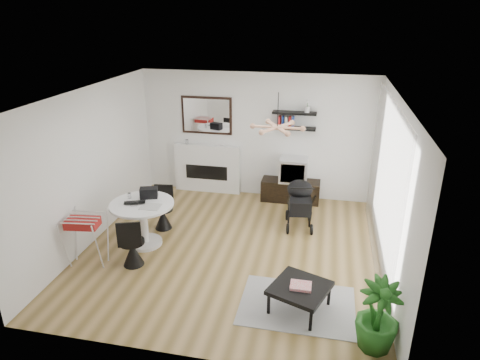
% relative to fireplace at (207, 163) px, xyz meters
% --- Properties ---
extents(floor, '(5.00, 5.00, 0.00)m').
position_rel_fireplace_xyz_m(floor, '(1.10, -2.42, -0.69)').
color(floor, brown).
rests_on(floor, ground).
extents(ceiling, '(5.00, 5.00, 0.00)m').
position_rel_fireplace_xyz_m(ceiling, '(1.10, -2.42, 2.01)').
color(ceiling, white).
rests_on(ceiling, wall_back).
extents(wall_back, '(5.00, 0.00, 5.00)m').
position_rel_fireplace_xyz_m(wall_back, '(1.10, 0.08, 0.66)').
color(wall_back, white).
rests_on(wall_back, floor).
extents(wall_left, '(0.00, 5.00, 5.00)m').
position_rel_fireplace_xyz_m(wall_left, '(-1.40, -2.42, 0.66)').
color(wall_left, white).
rests_on(wall_left, floor).
extents(wall_right, '(0.00, 5.00, 5.00)m').
position_rel_fireplace_xyz_m(wall_right, '(3.60, -2.42, 0.66)').
color(wall_right, white).
rests_on(wall_right, floor).
extents(sheer_curtain, '(0.04, 3.60, 2.60)m').
position_rel_fireplace_xyz_m(sheer_curtain, '(3.50, -2.22, 0.66)').
color(sheer_curtain, white).
rests_on(sheer_curtain, wall_right).
extents(fireplace, '(1.50, 0.17, 2.16)m').
position_rel_fireplace_xyz_m(fireplace, '(0.00, 0.00, 0.00)').
color(fireplace, white).
rests_on(fireplace, floor).
extents(shelf_lower, '(0.90, 0.25, 0.04)m').
position_rel_fireplace_xyz_m(shelf_lower, '(1.90, -0.05, 0.91)').
color(shelf_lower, black).
rests_on(shelf_lower, wall_back).
extents(shelf_upper, '(0.90, 0.25, 0.04)m').
position_rel_fireplace_xyz_m(shelf_upper, '(1.90, -0.05, 1.23)').
color(shelf_upper, black).
rests_on(shelf_upper, wall_back).
extents(pendant_lamp, '(0.90, 0.90, 0.10)m').
position_rel_fireplace_xyz_m(pendant_lamp, '(1.80, -2.12, 1.46)').
color(pendant_lamp, tan).
rests_on(pendant_lamp, ceiling).
extents(tv_console, '(1.25, 0.44, 0.47)m').
position_rel_fireplace_xyz_m(tv_console, '(1.90, -0.15, -0.45)').
color(tv_console, black).
rests_on(tv_console, floor).
extents(crt_tv, '(0.58, 0.51, 0.51)m').
position_rel_fireplace_xyz_m(crt_tv, '(1.94, -0.15, 0.03)').
color(crt_tv, silver).
rests_on(crt_tv, tv_console).
extents(dining_table, '(1.10, 1.10, 0.80)m').
position_rel_fireplace_xyz_m(dining_table, '(-0.44, -2.54, -0.16)').
color(dining_table, white).
rests_on(dining_table, floor).
extents(laptop, '(0.42, 0.34, 0.03)m').
position_rel_fireplace_xyz_m(laptop, '(-0.53, -2.63, 0.13)').
color(laptop, black).
rests_on(laptop, dining_table).
extents(black_bag, '(0.34, 0.27, 0.18)m').
position_rel_fireplace_xyz_m(black_bag, '(-0.41, -2.30, 0.21)').
color(black_bag, black).
rests_on(black_bag, dining_table).
extents(newspaper, '(0.34, 0.29, 0.01)m').
position_rel_fireplace_xyz_m(newspaper, '(-0.23, -2.65, 0.12)').
color(newspaper, beige).
rests_on(newspaper, dining_table).
extents(drinking_glass, '(0.06, 0.06, 0.10)m').
position_rel_fireplace_xyz_m(drinking_glass, '(-0.73, -2.39, 0.17)').
color(drinking_glass, white).
rests_on(drinking_glass, dining_table).
extents(chair_far, '(0.40, 0.41, 0.82)m').
position_rel_fireplace_xyz_m(chair_far, '(-0.34, -1.89, -0.43)').
color(chair_far, black).
rests_on(chair_far, floor).
extents(chair_near, '(0.45, 0.46, 0.86)m').
position_rel_fireplace_xyz_m(chair_near, '(-0.36, -3.21, -0.41)').
color(chair_near, black).
rests_on(chair_near, floor).
extents(drying_rack, '(0.64, 0.61, 0.87)m').
position_rel_fireplace_xyz_m(drying_rack, '(-1.08, -3.32, -0.23)').
color(drying_rack, white).
rests_on(drying_rack, floor).
extents(stroller, '(0.59, 0.84, 0.99)m').
position_rel_fireplace_xyz_m(stroller, '(2.17, -1.27, -0.26)').
color(stroller, black).
rests_on(stroller, floor).
extents(rug, '(1.60, 1.16, 0.01)m').
position_rel_fireplace_xyz_m(rug, '(2.35, -3.70, -0.68)').
color(rug, gray).
rests_on(rug, floor).
extents(coffee_table, '(0.94, 0.94, 0.37)m').
position_rel_fireplace_xyz_m(coffee_table, '(2.38, -3.77, -0.34)').
color(coffee_table, black).
rests_on(coffee_table, rug).
extents(magazines, '(0.29, 0.23, 0.04)m').
position_rel_fireplace_xyz_m(magazines, '(2.39, -3.79, -0.28)').
color(magazines, '#D93641').
rests_on(magazines, coffee_table).
extents(potted_plant, '(0.66, 0.66, 0.95)m').
position_rel_fireplace_xyz_m(potted_plant, '(3.34, -4.30, -0.21)').
color(potted_plant, '#205E1B').
rests_on(potted_plant, floor).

